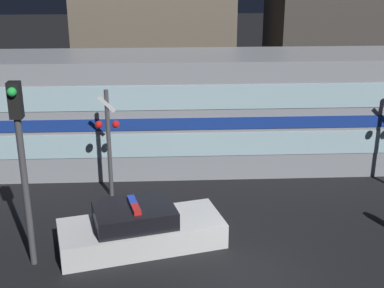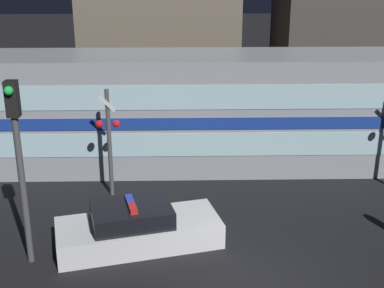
% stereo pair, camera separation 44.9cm
% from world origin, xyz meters
% --- Properties ---
extents(ground_plane, '(120.00, 120.00, 0.00)m').
position_xyz_m(ground_plane, '(0.00, 0.00, 0.00)').
color(ground_plane, black).
extents(train, '(22.75, 3.00, 4.34)m').
position_xyz_m(train, '(0.32, 7.84, 2.17)').
color(train, '#999EA5').
rests_on(train, ground_plane).
extents(police_car, '(4.88, 2.86, 1.34)m').
position_xyz_m(police_car, '(-2.87, 1.91, 0.50)').
color(police_car, silver).
rests_on(police_car, ground_plane).
extents(crossing_signal_far, '(0.80, 0.34, 3.72)m').
position_xyz_m(crossing_signal_far, '(-3.99, 5.18, 2.10)').
color(crossing_signal_far, '#4C4C51').
rests_on(crossing_signal_far, ground_plane).
extents(traffic_light_corner, '(0.30, 0.46, 4.98)m').
position_xyz_m(traffic_light_corner, '(-5.69, 1.09, 3.14)').
color(traffic_light_corner, '#4C4C51').
rests_on(traffic_light_corner, ground_plane).
extents(building_left, '(7.59, 4.41, 8.13)m').
position_xyz_m(building_left, '(-2.59, 15.17, 4.07)').
color(building_left, '#726656').
rests_on(building_left, ground_plane).
extents(building_center, '(8.67, 5.51, 10.84)m').
position_xyz_m(building_center, '(7.92, 16.85, 5.42)').
color(building_center, '#47423D').
rests_on(building_center, ground_plane).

